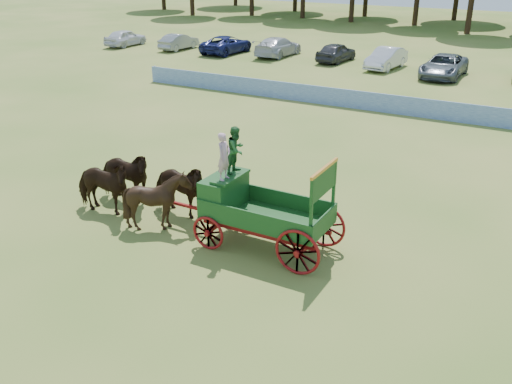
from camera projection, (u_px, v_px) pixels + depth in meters
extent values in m
plane|color=olive|center=(144.00, 230.00, 18.71)|extent=(160.00, 160.00, 0.00)
imported|color=black|center=(102.00, 187.00, 19.53)|extent=(2.48, 1.39, 1.99)
imported|color=black|center=(124.00, 176.00, 20.42)|extent=(2.45, 1.29, 1.99)
imported|color=black|center=(158.00, 201.00, 18.46)|extent=(2.08, 1.92, 1.99)
imported|color=black|center=(178.00, 189.00, 19.34)|extent=(2.39, 1.14, 1.99)
cube|color=maroon|center=(225.00, 220.00, 18.07)|extent=(0.12, 2.00, 0.12)
cube|color=maroon|center=(311.00, 241.00, 16.73)|extent=(0.12, 2.00, 0.12)
cube|color=maroon|center=(258.00, 234.00, 16.91)|extent=(3.80, 0.10, 0.12)
cube|color=maroon|center=(275.00, 220.00, 17.79)|extent=(3.80, 0.10, 0.12)
cube|color=maroon|center=(201.00, 209.00, 18.41)|extent=(2.80, 0.09, 0.09)
cube|color=#194B1C|center=(266.00, 218.00, 17.24)|extent=(3.80, 1.80, 0.10)
cube|color=#194B1C|center=(252.00, 221.00, 16.42)|extent=(3.80, 0.06, 0.55)
cube|color=#194B1C|center=(280.00, 199.00, 17.83)|extent=(3.80, 0.06, 0.55)
cube|color=#194B1C|center=(324.00, 223.00, 16.28)|extent=(0.06, 1.80, 0.55)
cube|color=#194B1C|center=(224.00, 192.00, 17.69)|extent=(0.85, 1.70, 1.05)
cube|color=#194B1C|center=(231.00, 177.00, 17.36)|extent=(0.55, 1.50, 0.08)
cube|color=#194B1C|center=(214.00, 196.00, 17.94)|extent=(0.10, 1.60, 0.65)
cube|color=#194B1C|center=(219.00, 205.00, 17.98)|extent=(0.55, 1.60, 0.06)
cube|color=#194B1C|center=(311.00, 212.00, 15.42)|extent=(0.08, 0.08, 1.80)
cube|color=#194B1C|center=(334.00, 192.00, 16.70)|extent=(0.08, 0.08, 1.80)
cube|color=#194B1C|center=(324.00, 182.00, 15.82)|extent=(0.07, 1.75, 0.75)
cube|color=#C67F33|center=(324.00, 169.00, 15.66)|extent=(0.08, 1.80, 0.09)
cube|color=#C67F33|center=(322.00, 182.00, 15.84)|extent=(0.02, 1.30, 0.12)
torus|color=maroon|center=(208.00, 233.00, 17.33)|extent=(1.09, 0.09, 1.09)
torus|color=maroon|center=(240.00, 210.00, 18.85)|extent=(1.09, 0.09, 1.09)
torus|color=maroon|center=(297.00, 252.00, 15.92)|extent=(1.39, 0.09, 1.39)
torus|color=maroon|center=(324.00, 226.00, 17.45)|extent=(1.39, 0.09, 1.39)
imported|color=#C899A8|center=(224.00, 156.00, 16.78)|extent=(0.34, 0.52, 1.44)
imported|color=#225C28|center=(236.00, 149.00, 17.34)|extent=(0.55, 0.70, 1.45)
cube|color=#1A4092|center=(328.00, 96.00, 33.39)|extent=(26.00, 0.08, 1.05)
imported|color=silver|center=(125.00, 38.00, 53.31)|extent=(1.87, 4.54, 1.54)
imported|color=gray|center=(179.00, 42.00, 51.48)|extent=(1.66, 4.30, 1.40)
imported|color=navy|center=(227.00, 44.00, 49.64)|extent=(2.76, 5.55, 1.51)
imported|color=silver|center=(278.00, 47.00, 48.36)|extent=(2.37, 5.53, 1.59)
imported|color=#333338|center=(336.00, 52.00, 45.94)|extent=(2.18, 4.64, 1.53)
imported|color=silver|center=(386.00, 58.00, 43.27)|extent=(2.11, 4.88, 1.56)
imported|color=slate|center=(444.00, 66.00, 40.50)|extent=(2.61, 5.66, 1.57)
cylinder|color=#382314|center=(352.00, 1.00, 69.73)|extent=(0.60, 0.60, 4.94)
cylinder|color=#382314|center=(417.00, 2.00, 66.95)|extent=(0.60, 0.60, 5.25)
cylinder|color=#382314|center=(470.00, 9.00, 60.21)|extent=(0.60, 0.60, 5.14)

